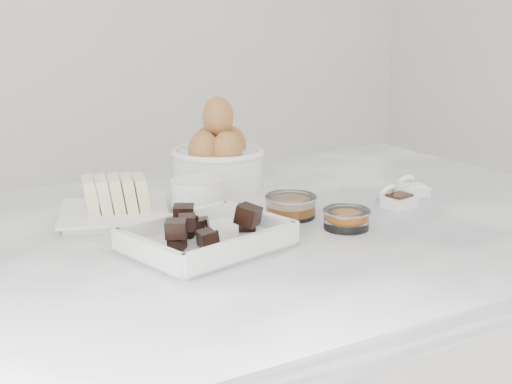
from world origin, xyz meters
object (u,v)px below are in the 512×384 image
sugar_ramekin (199,194)px  egg_bowl (218,157)px  chocolate_dish (207,233)px  vanilla_spoon (396,199)px  butter_plate (112,203)px  zest_bowl (346,218)px  salt_spoon (411,188)px  honey_bowl (291,205)px

sugar_ramekin → egg_bowl: size_ratio=0.53×
chocolate_dish → egg_bowl: size_ratio=1.39×
sugar_ramekin → vanilla_spoon: (0.30, -0.14, -0.02)m
chocolate_dish → butter_plate: size_ratio=1.14×
egg_bowl → zest_bowl: (0.04, -0.33, -0.04)m
zest_bowl → vanilla_spoon: vanilla_spoon is taller
zest_bowl → salt_spoon: size_ratio=1.14×
zest_bowl → egg_bowl: bearing=97.5°
vanilla_spoon → salt_spoon: size_ratio=1.08×
sugar_ramekin → honey_bowl: sugar_ramekin is taller
egg_bowl → zest_bowl: size_ratio=2.40×
butter_plate → vanilla_spoon: 0.47m
butter_plate → vanilla_spoon: (0.43, -0.17, -0.01)m
vanilla_spoon → honey_bowl: bearing=168.3°
sugar_ramekin → salt_spoon: (0.37, -0.09, -0.02)m
egg_bowl → salt_spoon: 0.36m
chocolate_dish → egg_bowl: bearing=60.0°
chocolate_dish → sugar_ramekin: bearing=67.6°
sugar_ramekin → zest_bowl: 0.25m
salt_spoon → vanilla_spoon: bearing=-149.6°
butter_plate → egg_bowl: size_ratio=1.23×
honey_bowl → zest_bowl: (0.04, -0.09, -0.00)m
vanilla_spoon → salt_spoon: vanilla_spoon is taller
sugar_ramekin → honey_bowl: 0.15m
honey_bowl → salt_spoon: bearing=0.9°
butter_plate → honey_bowl: (0.25, -0.13, -0.01)m
chocolate_dish → honey_bowl: (0.18, 0.07, -0.00)m
butter_plate → egg_bowl: bearing=23.4°
zest_bowl → vanilla_spoon: size_ratio=1.06×
egg_bowl → salt_spoon: egg_bowl is taller
honey_bowl → butter_plate: bearing=151.9°
honey_bowl → salt_spoon: (0.26, 0.00, -0.01)m
sugar_ramekin → zest_bowl: size_ratio=1.27×
sugar_ramekin → honey_bowl: (0.11, -0.10, -0.01)m
chocolate_dish → zest_bowl: size_ratio=3.34×
zest_bowl → salt_spoon: bearing=24.2°
egg_bowl → salt_spoon: size_ratio=2.74×
butter_plate → sugar_ramekin: 0.14m
honey_bowl → sugar_ramekin: bearing=139.5°
butter_plate → vanilla_spoon: size_ratio=3.11×
butter_plate → salt_spoon: size_ratio=3.36×
chocolate_dish → butter_plate: (-0.07, 0.20, 0.00)m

